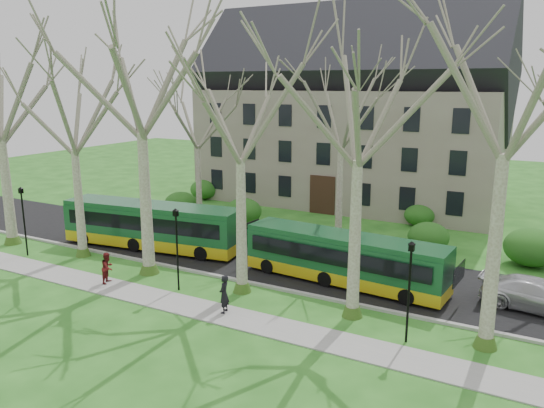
{
  "coord_description": "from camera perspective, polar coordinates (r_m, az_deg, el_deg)",
  "views": [
    {
      "loc": [
        10.81,
        -21.62,
        10.6
      ],
      "look_at": [
        -2.59,
        3.0,
        4.2
      ],
      "focal_mm": 35.0,
      "sensor_mm": 36.0,
      "label": 1
    }
  ],
  "objects": [
    {
      "name": "building",
      "position": [
        48.69,
        8.44,
        9.74
      ],
      "size": [
        26.5,
        12.2,
        16.0
      ],
      "color": "gray",
      "rests_on": "ground"
    },
    {
      "name": "ground",
      "position": [
        26.4,
        1.86,
        -10.83
      ],
      "size": [
        120.0,
        120.0,
        0.0
      ],
      "primitive_type": "plane",
      "color": "#245F1B",
      "rests_on": "ground"
    },
    {
      "name": "sedan",
      "position": [
        28.38,
        26.69,
        -8.77
      ],
      "size": [
        5.37,
        2.68,
        1.5
      ],
      "primitive_type": "imported",
      "rotation": [
        0.0,
        0.0,
        1.46
      ],
      "color": "silver",
      "rests_on": "road"
    },
    {
      "name": "curb",
      "position": [
        27.61,
        3.28,
        -9.59
      ],
      "size": [
        80.0,
        0.25,
        0.14
      ],
      "primitive_type": "cube",
      "color": "#A5A39E",
      "rests_on": "ground"
    },
    {
      "name": "lamp_row",
      "position": [
        24.63,
        0.85,
        -6.17
      ],
      "size": [
        36.22,
        0.22,
        4.3
      ],
      "color": "black",
      "rests_on": "ground"
    },
    {
      "name": "pedestrian_b",
      "position": [
        30.09,
        -17.25,
        -6.55
      ],
      "size": [
        0.85,
        0.97,
        1.69
      ],
      "primitive_type": "imported",
      "rotation": [
        0.0,
        0.0,
        1.86
      ],
      "color": "#5D1516",
      "rests_on": "sidewalk"
    },
    {
      "name": "bus_lead",
      "position": [
        35.41,
        -12.79,
        -2.24
      ],
      "size": [
        12.35,
        4.03,
        3.03
      ],
      "primitive_type": null,
      "rotation": [
        0.0,
        0.0,
        0.13
      ],
      "color": "#154C28",
      "rests_on": "road"
    },
    {
      "name": "road",
      "position": [
        31.05,
        6.47,
        -7.13
      ],
      "size": [
        80.0,
        8.0,
        0.06
      ],
      "primitive_type": "cube",
      "color": "black",
      "rests_on": "ground"
    },
    {
      "name": "sidewalk",
      "position": [
        24.38,
        -0.85,
        -12.85
      ],
      "size": [
        70.0,
        2.0,
        0.06
      ],
      "primitive_type": "cube",
      "color": "gray",
      "rests_on": "ground"
    },
    {
      "name": "hedges",
      "position": [
        40.01,
        4.93,
        -1.08
      ],
      "size": [
        30.6,
        8.6,
        2.0
      ],
      "color": "#265117",
      "rests_on": "ground"
    },
    {
      "name": "tree_row_far",
      "position": [
        35.11,
        8.1,
        5.2
      ],
      "size": [
        33.0,
        7.0,
        12.0
      ],
      "color": "gray",
      "rests_on": "ground"
    },
    {
      "name": "bus_follow",
      "position": [
        28.85,
        7.74,
        -5.77
      ],
      "size": [
        11.25,
        3.18,
        2.78
      ],
      "primitive_type": null,
      "rotation": [
        0.0,
        0.0,
        -0.08
      ],
      "color": "#154C28",
      "rests_on": "road"
    },
    {
      "name": "pedestrian_a",
      "position": [
        25.25,
        -5.18,
        -9.62
      ],
      "size": [
        0.56,
        0.74,
        1.83
      ],
      "primitive_type": "imported",
      "rotation": [
        0.0,
        0.0,
        -1.38
      ],
      "color": "black",
      "rests_on": "sidewalk"
    },
    {
      "name": "tree_row_verge",
      "position": [
        24.71,
        2.29,
        4.46
      ],
      "size": [
        49.0,
        7.0,
        14.0
      ],
      "color": "gray",
      "rests_on": "ground"
    }
  ]
}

